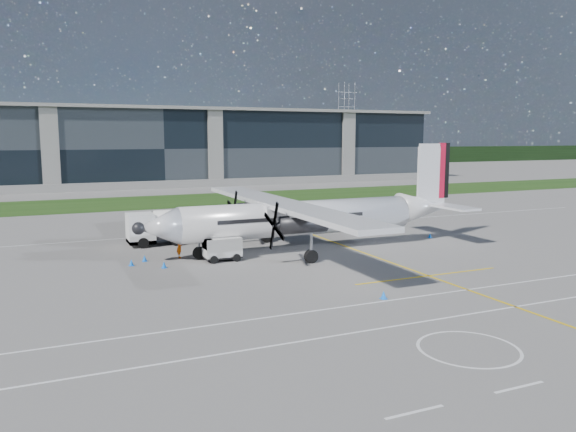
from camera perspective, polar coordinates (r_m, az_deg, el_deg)
The scene contains 17 objects.
ground at distance 81.02m, azimuth -8.06°, elevation 1.03°, with size 400.00×400.00×0.00m, color slate.
grass_strip at distance 88.70m, azimuth -9.47°, elevation 1.62°, with size 400.00×18.00×0.04m, color #1B3E10.
terminal_building at distance 119.46m, azimuth -13.40°, elevation 6.73°, with size 120.00×20.00×15.00m, color black.
tree_line at distance 178.89m, azimuth -16.89°, elevation 5.52°, with size 400.00×6.00×6.00m, color black.
pylon_east at distance 215.77m, azimuth 5.93°, elevation 9.38°, with size 9.00×4.60×30.00m, color gray, non-canonical shape.
yellow_taxiway_centerline at distance 54.39m, azimuth 3.70°, elevation -2.32°, with size 0.20×70.00×0.01m, color yellow.
white_lane_line at distance 33.43m, azimuth 18.46°, elevation -9.36°, with size 90.00×0.15×0.01m, color white.
turboprop_aircraft at distance 48.38m, azimuth 2.26°, elevation 1.90°, with size 29.57×30.67×9.20m, color silver, non-canonical shape.
fuel_tanker_truck at distance 52.58m, azimuth -12.37°, elevation -1.11°, with size 8.41×2.73×3.15m, color white, non-canonical shape.
baggage_tug at distance 44.96m, azimuth -6.71°, elevation -3.35°, with size 3.09×1.85×1.85m, color silver, non-canonical shape.
ground_crew_person at distance 46.45m, azimuth -10.99°, elevation -2.95°, with size 0.83×0.60×2.05m, color #F25907.
safety_cone_portwing at distance 34.88m, azimuth 9.69°, elevation -7.91°, with size 0.36×0.36×0.50m, color #0E70F8.
safety_cone_nose_port at distance 43.26m, azimuth -12.48°, elevation -4.86°, with size 0.36×0.36×0.50m, color #0E70F8.
safety_cone_nose_stbd at distance 45.90m, azimuth -14.37°, elevation -4.18°, with size 0.36×0.36×0.50m, color #0E70F8.
safety_cone_fwd at distance 44.61m, azimuth -15.63°, elevation -4.58°, with size 0.36×0.36×0.50m, color #0E70F8.
safety_cone_tail at distance 56.44m, azimuth 14.23°, elevation -1.92°, with size 0.36×0.36×0.50m, color #0E70F8.
safety_cone_stbdwing at distance 61.95m, azimuth -6.64°, elevation -0.85°, with size 0.36×0.36×0.50m, color #0E70F8.
Camera 1 is at (-21.76, -37.44, 9.76)m, focal length 35.00 mm.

